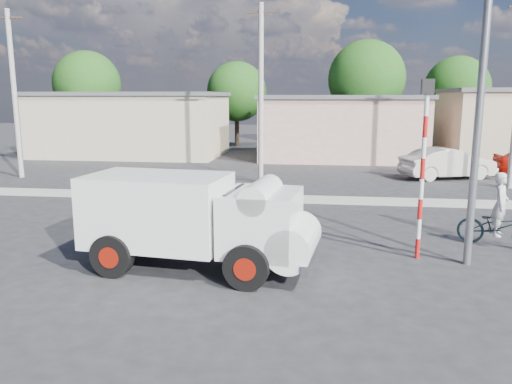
# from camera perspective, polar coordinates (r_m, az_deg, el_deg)

# --- Properties ---
(ground_plane) EXTENTS (120.00, 120.00, 0.00)m
(ground_plane) POSITION_cam_1_polar(r_m,az_deg,el_deg) (11.52, 3.24, -9.23)
(ground_plane) COLOR #252527
(ground_plane) RESTS_ON ground
(median) EXTENTS (40.00, 0.80, 0.16)m
(median) POSITION_cam_1_polar(r_m,az_deg,el_deg) (19.21, 5.02, -0.82)
(median) COLOR #99968E
(median) RESTS_ON ground
(truck) EXTENTS (5.48, 2.59, 2.19)m
(truck) POSITION_cam_1_polar(r_m,az_deg,el_deg) (11.46, -6.50, -3.06)
(truck) COLOR black
(truck) RESTS_ON ground
(bicycle) EXTENTS (2.19, 1.51, 1.09)m
(bicycle) POSITION_cam_1_polar(r_m,az_deg,el_deg) (14.81, 25.96, -3.58)
(bicycle) COLOR black
(bicycle) RESTS_ON ground
(cyclist) EXTENTS (0.63, 0.73, 1.70)m
(cyclist) POSITION_cam_1_polar(r_m,az_deg,el_deg) (14.74, 26.06, -2.42)
(cyclist) COLOR silver
(cyclist) RESTS_ON ground
(car_cream) EXTENTS (4.82, 3.03, 1.50)m
(car_cream) POSITION_cam_1_polar(r_m,az_deg,el_deg) (26.09, 21.06, 3.08)
(car_cream) COLOR beige
(car_cream) RESTS_ON ground
(traffic_pole) EXTENTS (0.28, 0.18, 4.36)m
(traffic_pole) POSITION_cam_1_polar(r_m,az_deg,el_deg) (12.61, 18.59, 4.10)
(traffic_pole) COLOR red
(traffic_pole) RESTS_ON ground
(streetlight) EXTENTS (2.34, 0.22, 9.00)m
(streetlight) POSITION_cam_1_polar(r_m,az_deg,el_deg) (12.50, 23.90, 14.58)
(streetlight) COLOR slate
(streetlight) RESTS_ON ground
(building_row) EXTENTS (37.80, 7.30, 4.44)m
(building_row) POSITION_cam_1_polar(r_m,az_deg,el_deg) (32.85, 8.11, 7.58)
(building_row) COLOR beige
(building_row) RESTS_ON ground
(tree_row) EXTENTS (34.13, 7.32, 8.10)m
(tree_row) POSITION_cam_1_polar(r_m,az_deg,el_deg) (39.54, 3.14, 12.11)
(tree_row) COLOR #38281E
(tree_row) RESTS_ON ground
(utility_poles) EXTENTS (35.40, 0.24, 8.00)m
(utility_poles) POSITION_cam_1_polar(r_m,az_deg,el_deg) (22.93, 13.94, 10.83)
(utility_poles) COLOR #99968E
(utility_poles) RESTS_ON ground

